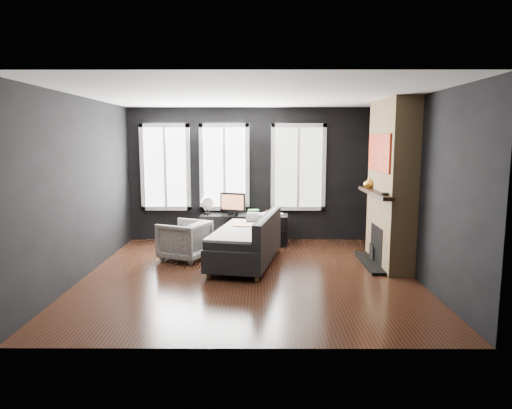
{
  "coord_description": "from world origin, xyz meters",
  "views": [
    {
      "loc": [
        0.13,
        -6.79,
        2.08
      ],
      "look_at": [
        0.1,
        0.3,
        1.05
      ],
      "focal_mm": 32.0,
      "sensor_mm": 36.0,
      "label": 1
    }
  ],
  "objects_px": {
    "book": "(275,209)",
    "mantel_vase": "(369,183)",
    "mug": "(268,212)",
    "sofa": "(245,239)",
    "monitor": "(233,202)",
    "armchair": "(185,238)",
    "media_console": "(244,229)"
  },
  "relations": [
    {
      "from": "sofa",
      "to": "book",
      "type": "bearing_deg",
      "value": 80.81
    },
    {
      "from": "sofa",
      "to": "monitor",
      "type": "distance_m",
      "value": 1.61
    },
    {
      "from": "sofa",
      "to": "book",
      "type": "height_order",
      "value": "sofa"
    },
    {
      "from": "sofa",
      "to": "mug",
      "type": "bearing_deg",
      "value": 84.87
    },
    {
      "from": "media_console",
      "to": "book",
      "type": "xyz_separation_m",
      "value": [
        0.62,
        0.0,
        0.4
      ]
    },
    {
      "from": "armchair",
      "to": "media_console",
      "type": "bearing_deg",
      "value": 164.55
    },
    {
      "from": "armchair",
      "to": "mug",
      "type": "distance_m",
      "value": 1.88
    },
    {
      "from": "monitor",
      "to": "book",
      "type": "bearing_deg",
      "value": 18.8
    },
    {
      "from": "media_console",
      "to": "book",
      "type": "height_order",
      "value": "book"
    },
    {
      "from": "armchair",
      "to": "mantel_vase",
      "type": "distance_m",
      "value": 3.33
    },
    {
      "from": "sofa",
      "to": "media_console",
      "type": "bearing_deg",
      "value": 103.54
    },
    {
      "from": "book",
      "to": "mantel_vase",
      "type": "bearing_deg",
      "value": -33.83
    },
    {
      "from": "sofa",
      "to": "monitor",
      "type": "xyz_separation_m",
      "value": [
        -0.29,
        1.54,
        0.41
      ]
    },
    {
      "from": "book",
      "to": "mantel_vase",
      "type": "xyz_separation_m",
      "value": [
        1.57,
        -1.05,
        0.63
      ]
    },
    {
      "from": "armchair",
      "to": "media_console",
      "type": "distance_m",
      "value": 1.56
    },
    {
      "from": "sofa",
      "to": "mug",
      "type": "xyz_separation_m",
      "value": [
        0.41,
        1.43,
        0.22
      ]
    },
    {
      "from": "armchair",
      "to": "media_console",
      "type": "xyz_separation_m",
      "value": [
        0.99,
        1.2,
        -0.08
      ]
    },
    {
      "from": "sofa",
      "to": "book",
      "type": "distance_m",
      "value": 1.63
    },
    {
      "from": "media_console",
      "to": "monitor",
      "type": "relative_size",
      "value": 3.15
    },
    {
      "from": "sofa",
      "to": "mantel_vase",
      "type": "distance_m",
      "value": 2.35
    },
    {
      "from": "monitor",
      "to": "armchair",
      "type": "bearing_deg",
      "value": -101.08
    },
    {
      "from": "mug",
      "to": "sofa",
      "type": "bearing_deg",
      "value": -106.16
    },
    {
      "from": "mug",
      "to": "mantel_vase",
      "type": "relative_size",
      "value": 0.59
    },
    {
      "from": "mug",
      "to": "mantel_vase",
      "type": "distance_m",
      "value": 2.09
    },
    {
      "from": "armchair",
      "to": "mug",
      "type": "relative_size",
      "value": 6.42
    },
    {
      "from": "mantel_vase",
      "to": "monitor",
      "type": "bearing_deg",
      "value": 155.78
    },
    {
      "from": "monitor",
      "to": "mug",
      "type": "bearing_deg",
      "value": 12.36
    },
    {
      "from": "book",
      "to": "mantel_vase",
      "type": "distance_m",
      "value": 2.0
    },
    {
      "from": "mug",
      "to": "book",
      "type": "xyz_separation_m",
      "value": [
        0.14,
        0.07,
        0.05
      ]
    },
    {
      "from": "mantel_vase",
      "to": "sofa",
      "type": "bearing_deg",
      "value": -168.06
    },
    {
      "from": "armchair",
      "to": "mantel_vase",
      "type": "height_order",
      "value": "mantel_vase"
    },
    {
      "from": "media_console",
      "to": "mantel_vase",
      "type": "xyz_separation_m",
      "value": [
        2.19,
        -1.05,
        1.03
      ]
    }
  ]
}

